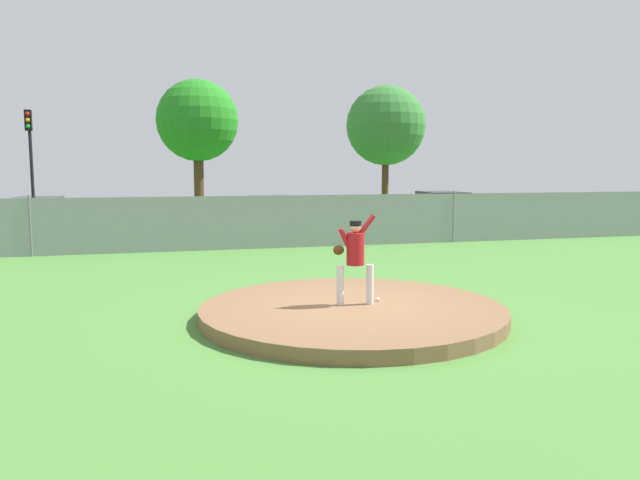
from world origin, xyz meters
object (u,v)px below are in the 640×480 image
at_px(traffic_light_near, 30,149).
at_px(parked_car_charcoal, 38,220).
at_px(parked_car_burgundy, 442,211).
at_px(baseball, 378,299).
at_px(parked_car_teal, 275,215).
at_px(traffic_cone_orange, 357,234).
at_px(pitcher_youth, 355,253).
at_px(parked_car_champagne, 177,219).

bearing_deg(traffic_light_near, parked_car_charcoal, -77.83).
bearing_deg(parked_car_burgundy, baseball, -120.30).
relative_size(baseball, parked_car_teal, 0.02).
distance_m(parked_car_charcoal, traffic_light_near, 5.77).
bearing_deg(parked_car_burgundy, traffic_cone_orange, -147.72).
relative_size(baseball, parked_car_burgundy, 0.02).
xyz_separation_m(parked_car_teal, parked_car_burgundy, (7.64, -0.15, 0.05)).
height_order(parked_car_burgundy, traffic_cone_orange, parked_car_burgundy).
relative_size(pitcher_youth, parked_car_charcoal, 0.37).
distance_m(pitcher_youth, parked_car_teal, 14.84).
xyz_separation_m(parked_car_champagne, traffic_light_near, (-6.07, 4.91, 2.81)).
bearing_deg(parked_car_champagne, traffic_cone_orange, -22.06).
xyz_separation_m(pitcher_youth, baseball, (0.51, 0.15, -0.90)).
distance_m(pitcher_youth, parked_car_champagne, 14.34).
relative_size(parked_car_charcoal, traffic_cone_orange, 8.02).
distance_m(parked_car_teal, traffic_cone_orange, 4.25).
bearing_deg(parked_car_burgundy, parked_car_champagne, -177.28).
height_order(parked_car_charcoal, traffic_light_near, traffic_light_near).
xyz_separation_m(baseball, parked_car_charcoal, (-8.23, 13.89, 0.52)).
bearing_deg(pitcher_youth, traffic_cone_orange, 71.30).
bearing_deg(baseball, parked_car_teal, 86.80).
distance_m(baseball, parked_car_burgundy, 16.77).
distance_m(baseball, traffic_cone_orange, 11.74).
distance_m(parked_car_burgundy, traffic_cone_orange, 6.06).
relative_size(parked_car_charcoal, parked_car_champagne, 0.95).
relative_size(parked_car_charcoal, parked_car_teal, 1.03).
bearing_deg(pitcher_youth, parked_car_charcoal, 118.81).
distance_m(parked_car_champagne, traffic_light_near, 8.30).
bearing_deg(parked_car_teal, parked_car_charcoal, -175.38).
bearing_deg(traffic_cone_orange, parked_car_champagne, 157.94).
relative_size(pitcher_youth, traffic_cone_orange, 2.98).
distance_m(pitcher_youth, traffic_cone_orange, 12.08).
distance_m(pitcher_youth, parked_car_burgundy, 17.16).
height_order(parked_car_teal, traffic_light_near, traffic_light_near).
relative_size(parked_car_charcoal, parked_car_burgundy, 0.95).
xyz_separation_m(pitcher_youth, parked_car_charcoal, (-7.73, 14.05, -0.38)).
relative_size(parked_car_burgundy, traffic_light_near, 0.88).
bearing_deg(traffic_cone_orange, parked_car_teal, 126.97).
bearing_deg(baseball, parked_car_charcoal, 120.65).
bearing_deg(traffic_light_near, parked_car_burgundy, -13.79).
bearing_deg(traffic_light_near, parked_car_teal, -22.59).
xyz_separation_m(parked_car_charcoal, parked_car_teal, (9.05, 0.73, -0.04)).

